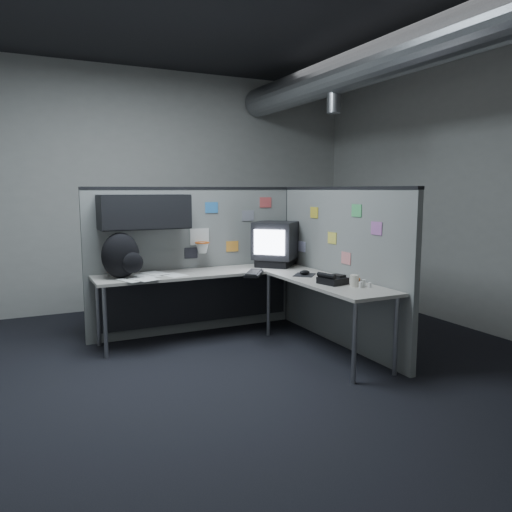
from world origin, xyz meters
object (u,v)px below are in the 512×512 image
desk (236,285)px  phone (332,280)px  backpack (122,256)px  keyboard (254,273)px  monitor (275,243)px

desk → phone: 1.09m
desk → backpack: 1.19m
desk → keyboard: bearing=-43.7°
monitor → keyboard: (-0.48, -0.43, -0.24)m
monitor → desk: bearing=-154.4°
desk → monitor: bearing=25.5°
desk → monitor: 0.79m
desk → backpack: size_ratio=5.09×
desk → keyboard: 0.24m
backpack → desk: bearing=-29.6°
monitor → backpack: monitor is taller
keyboard → backpack: size_ratio=0.90×
phone → keyboard: bearing=116.6°
keyboard → backpack: (-1.26, 0.39, 0.20)m
phone → backpack: bearing=142.6°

